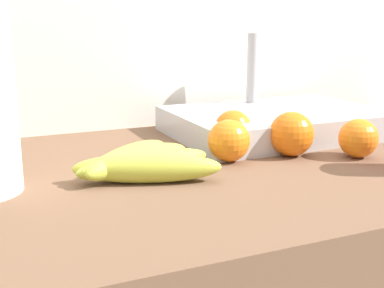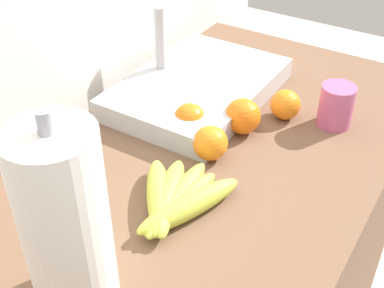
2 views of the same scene
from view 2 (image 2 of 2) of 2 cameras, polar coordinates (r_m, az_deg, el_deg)
wall_back at (r=1.27m, az=-15.73°, el=-9.42°), size 1.87×0.06×1.30m
banana_bunch at (r=0.89m, az=-1.86°, el=-6.16°), size 0.21×0.19×0.04m
orange_center at (r=0.99m, az=1.96°, el=0.12°), size 0.07×0.07×0.07m
orange_right at (r=1.06m, az=5.59°, el=3.06°), size 0.07×0.07×0.07m
orange_far_right at (r=1.12m, az=10.23°, el=4.28°), size 0.06×0.06×0.06m
orange_front at (r=1.06m, az=-0.26°, el=2.73°), size 0.07×0.07×0.07m
paper_towel_roll at (r=0.69m, az=-13.81°, el=-8.33°), size 0.12×0.12×0.31m
sink_basin at (r=1.18m, az=0.58°, el=6.26°), size 0.41×0.28×0.19m
mug at (r=1.12m, az=15.57°, el=4.08°), size 0.07×0.07×0.09m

